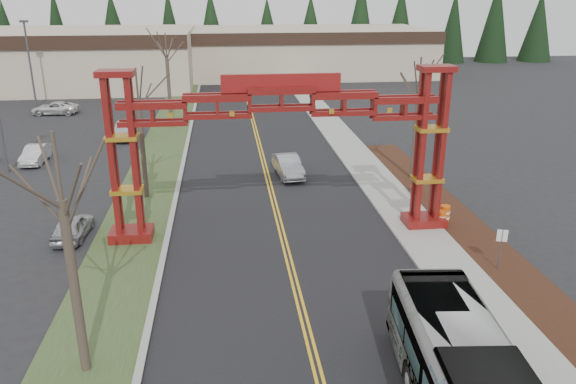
{
  "coord_description": "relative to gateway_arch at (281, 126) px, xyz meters",
  "views": [
    {
      "loc": [
        -2.87,
        -9.99,
        12.47
      ],
      "look_at": [
        -0.05,
        14.55,
        3.6
      ],
      "focal_mm": 35.0,
      "sensor_mm": 36.0,
      "label": 1
    }
  ],
  "objects": [
    {
      "name": "road",
      "position": [
        -0.0,
        7.0,
        -5.97
      ],
      "size": [
        12.0,
        110.0,
        0.02
      ],
      "primitive_type": "cube",
      "color": "black",
      "rests_on": "ground"
    },
    {
      "name": "lane_line_left",
      "position": [
        -0.12,
        7.0,
        -5.96
      ],
      "size": [
        0.12,
        100.0,
        0.01
      ],
      "primitive_type": "cube",
      "color": "yellow",
      "rests_on": "road"
    },
    {
      "name": "lane_line_right",
      "position": [
        0.12,
        7.0,
        -5.96
      ],
      "size": [
        0.12,
        100.0,
        0.01
      ],
      "primitive_type": "cube",
      "color": "yellow",
      "rests_on": "road"
    },
    {
      "name": "curb_right",
      "position": [
        6.15,
        7.0,
        -5.91
      ],
      "size": [
        0.3,
        110.0,
        0.15
      ],
      "primitive_type": "cube",
      "color": "#9C9C97",
      "rests_on": "ground"
    },
    {
      "name": "sidewalk_right",
      "position": [
        7.6,
        7.0,
        -5.91
      ],
      "size": [
        2.6,
        110.0,
        0.14
      ],
      "primitive_type": "cube",
      "color": "gray",
      "rests_on": "ground"
    },
    {
      "name": "landscape_strip",
      "position": [
        10.2,
        -8.0,
        -5.92
      ],
      "size": [
        2.6,
        50.0,
        0.12
      ],
      "primitive_type": "cube",
      "color": "black",
      "rests_on": "ground"
    },
    {
      "name": "grass_median",
      "position": [
        -8.0,
        7.0,
        -5.94
      ],
      "size": [
        4.0,
        110.0,
        0.08
      ],
      "primitive_type": "cube",
      "color": "#324422",
      "rests_on": "ground"
    },
    {
      "name": "curb_left",
      "position": [
        -6.15,
        7.0,
        -5.91
      ],
      "size": [
        0.3,
        110.0,
        0.15
      ],
      "primitive_type": "cube",
      "color": "#9C9C97",
      "rests_on": "ground"
    },
    {
      "name": "gateway_arch",
      "position": [
        0.0,
        0.0,
        0.0
      ],
      "size": [
        18.2,
        1.6,
        8.9
      ],
      "color": "#5B0C0C",
      "rests_on": "ground"
    },
    {
      "name": "retail_building_west",
      "position": [
        -30.0,
        53.96,
        -2.22
      ],
      "size": [
        46.0,
        22.3,
        7.5
      ],
      "color": "#BDA990",
      "rests_on": "ground"
    },
    {
      "name": "retail_building_east",
      "position": [
        10.0,
        61.95,
        -2.47
      ],
      "size": [
        38.0,
        20.3,
        7.0
      ],
      "color": "#BDA990",
      "rests_on": "ground"
    },
    {
      "name": "conifer_treeline",
      "position": [
        0.25,
        74.0,
        0.5
      ],
      "size": [
        116.1,
        5.6,
        13.0
      ],
      "color": "black",
      "rests_on": "ground"
    },
    {
      "name": "silver_sedan",
      "position": [
        1.5,
        9.94,
        -5.25
      ],
      "size": [
        2.02,
        4.59,
        1.46
      ],
      "primitive_type": "imported",
      "rotation": [
        0.0,
        0.0,
        0.11
      ],
      "color": "#A5A8AD",
      "rests_on": "ground"
    },
    {
      "name": "parked_car_near_a",
      "position": [
        -11.15,
        0.63,
        -5.34
      ],
      "size": [
        1.73,
        3.84,
        1.28
      ],
      "primitive_type": "imported",
      "rotation": [
        0.0,
        0.0,
        3.08
      ],
      "color": "#AEAFB6",
      "rests_on": "ground"
    },
    {
      "name": "parked_car_near_b",
      "position": [
        -17.38,
        15.4,
        -5.32
      ],
      "size": [
        1.44,
        4.05,
        1.33
      ],
      "primitive_type": "imported",
      "rotation": [
        0.0,
        0.0,
        -0.01
      ],
      "color": "silver",
      "rests_on": "ground"
    },
    {
      "name": "parked_car_far_a",
      "position": [
        -11.62,
        22.33,
        -5.22
      ],
      "size": [
        2.08,
        4.79,
        1.53
      ],
      "primitive_type": "imported",
      "rotation": [
        0.0,
        0.0,
        -0.1
      ],
      "color": "#999BA0",
      "rests_on": "ground"
    },
    {
      "name": "parked_car_far_b",
      "position": [
        -20.88,
        33.88,
        -5.32
      ],
      "size": [
        4.88,
        2.45,
        1.33
      ],
      "primitive_type": "imported",
      "rotation": [
        0.0,
        0.0,
        4.66
      ],
      "color": "white",
      "rests_on": "ground"
    },
    {
      "name": "bare_tree_median_near",
      "position": [
        -8.0,
        -10.97,
        0.32
      ],
      "size": [
        3.32,
        3.32,
        8.54
      ],
      "color": "#382D26",
      "rests_on": "ground"
    },
    {
      "name": "bare_tree_median_mid",
      "position": [
        -8.0,
        6.51,
        0.12
      ],
      "size": [
        3.09,
        3.09,
        8.19
      ],
      "color": "#382D26",
      "rests_on": "ground"
    },
    {
      "name": "bare_tree_median_far",
      "position": [
        -8.0,
        26.31,
        0.62
      ],
      "size": [
        3.33,
        3.33,
        8.86
      ],
      "color": "#382D26",
      "rests_on": "ground"
    },
    {
      "name": "bare_tree_right_far",
      "position": [
        10.0,
        8.02,
        0.34
      ],
      "size": [
        3.13,
        3.13,
        8.44
      ],
      "color": "#382D26",
      "rests_on": "ground"
    },
    {
      "name": "light_pole_far",
      "position": [
        -24.02,
        38.02,
        -0.49
      ],
      "size": [
        0.82,
        0.41,
        9.5
      ],
      "color": "#3F3F44",
      "rests_on": "ground"
    },
    {
      "name": "street_sign",
      "position": [
        9.66,
        -5.61,
        -4.46
      ],
      "size": [
        0.47,
        0.19,
        2.11
      ],
      "color": "#3F3F44",
      "rests_on": "ground"
    },
    {
      "name": "barrel_south",
      "position": [
        8.97,
        -0.12,
        -5.52
      ],
      "size": [
        0.5,
        0.5,
        0.92
      ],
      "color": "#D3500B",
      "rests_on": "ground"
    },
    {
      "name": "barrel_mid",
      "position": [
        9.33,
        0.28,
        -5.45
      ],
      "size": [
        0.57,
        0.57,
        1.06
      ],
      "color": "#D3500B",
      "rests_on": "ground"
    },
    {
      "name": "barrel_north",
      "position": [
        9.09,
        4.67,
        -5.46
      ],
      "size": [
        0.57,
        0.57,
        1.05
      ],
      "color": "#D3500B",
      "rests_on": "ground"
    }
  ]
}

